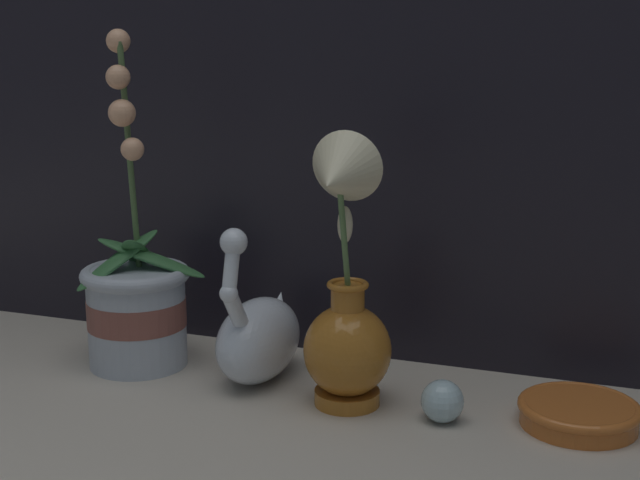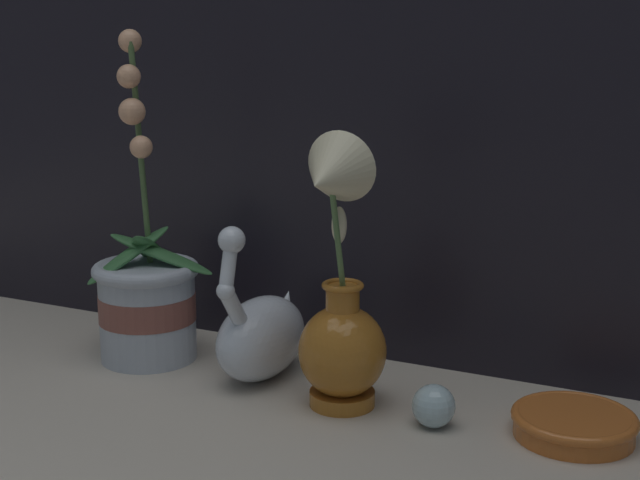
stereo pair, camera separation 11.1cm
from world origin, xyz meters
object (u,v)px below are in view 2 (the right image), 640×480
swan_figurine (262,333)px  blue_vase (339,308)px  glass_sphere (434,406)px  orchid_potted_plant (147,295)px  amber_dish (574,423)px

swan_figurine → blue_vase: (0.14, -0.05, 0.07)m
blue_vase → glass_sphere: bearing=-0.3°
swan_figurine → blue_vase: 0.16m
blue_vase → swan_figurine: bearing=159.4°
orchid_potted_plant → swan_figurine: 0.18m
orchid_potted_plant → amber_dish: bearing=-0.1°
glass_sphere → amber_dish: size_ratio=0.36×
blue_vase → amber_dish: (0.27, 0.04, -0.11)m
glass_sphere → blue_vase: bearing=179.7°
swan_figurine → amber_dish: bearing=-1.3°
swan_figurine → glass_sphere: (0.26, -0.05, -0.04)m
glass_sphere → swan_figurine: bearing=168.6°
orchid_potted_plant → blue_vase: (0.31, -0.04, 0.04)m
orchid_potted_plant → blue_vase: orchid_potted_plant is taller
swan_figurine → blue_vase: bearing=-20.6°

